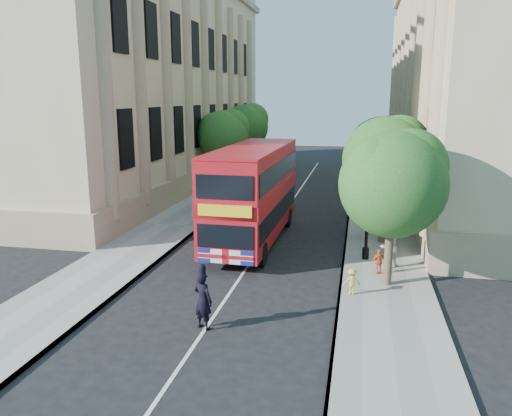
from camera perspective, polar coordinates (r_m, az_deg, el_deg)
The scene contains 17 objects.
ground at distance 17.99m, azimuth -3.97°, elevation -11.03°, with size 120.00×120.00×0.00m, color black.
pavement_right at distance 26.84m, azimuth 13.93°, elevation -3.23°, with size 3.50×80.00×0.12m, color gray.
pavement_left at distance 28.73m, azimuth -9.63°, elevation -2.00°, with size 3.50×80.00×0.12m, color gray.
building_right at distance 40.95m, azimuth 25.63°, elevation 13.90°, with size 12.00×38.00×18.00m, color tan.
building_left at distance 43.91m, azimuth -13.36°, elevation 14.59°, with size 12.00×38.00×18.00m, color tan.
tree_right_near at distance 19.15m, azimuth 15.52°, elevation 3.26°, with size 4.00×4.00×6.08m.
tree_right_mid at distance 25.07m, azimuth 14.74°, elevation 5.86°, with size 4.20×4.20×6.37m.
tree_right_far at distance 31.04m, azimuth 14.22°, elevation 6.86°, with size 4.00×4.00×6.15m.
tree_left_far at distance 39.41m, azimuth -3.75°, elevation 8.53°, with size 4.00×4.00×6.30m.
tree_left_back at distance 47.14m, azimuth -1.12°, elevation 9.53°, with size 4.20×4.20×6.65m.
lamp_post at distance 22.35m, azimuth 12.66°, elevation 0.16°, with size 0.32×0.32×5.16m.
double_decker_bus at distance 24.87m, azimuth -0.30°, elevation 1.94°, with size 2.90×10.27×4.72m.
box_van at distance 30.72m, azimuth -2.46°, elevation 1.83°, with size 2.25×5.32×3.02m.
police_constable at distance 16.02m, azimuth -6.07°, elevation -10.47°, with size 0.69×0.45×1.89m, color black.
woman_pedestrian at distance 21.86m, azimuth 14.92°, elevation -4.30°, with size 0.86×0.67×1.78m, color beige.
child_a at distance 21.05m, azimuth 13.89°, elevation -5.93°, with size 0.62×0.26×1.05m, color orange.
child_b at distance 18.74m, azimuth 10.89°, elevation -8.25°, with size 0.63×0.36×0.98m, color gold.
Camera 1 is at (4.56, -15.85, 7.19)m, focal length 35.00 mm.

